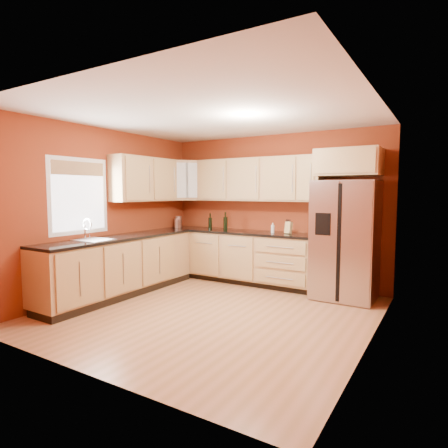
# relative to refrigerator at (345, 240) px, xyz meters

# --- Properties ---
(floor) EXTENTS (4.00, 4.00, 0.00)m
(floor) POSITION_rel_refrigerator_xyz_m (-1.35, -1.62, -0.89)
(floor) COLOR #A56D3F
(floor) RESTS_ON ground
(ceiling) EXTENTS (4.00, 4.00, 0.00)m
(ceiling) POSITION_rel_refrigerator_xyz_m (-1.35, -1.62, 1.71)
(ceiling) COLOR silver
(ceiling) RESTS_ON wall_back
(wall_back) EXTENTS (4.00, 0.04, 2.60)m
(wall_back) POSITION_rel_refrigerator_xyz_m (-1.35, 0.38, 0.41)
(wall_back) COLOR maroon
(wall_back) RESTS_ON floor
(wall_front) EXTENTS (4.00, 0.04, 2.60)m
(wall_front) POSITION_rel_refrigerator_xyz_m (-1.35, -3.62, 0.41)
(wall_front) COLOR maroon
(wall_front) RESTS_ON floor
(wall_left) EXTENTS (0.04, 4.00, 2.60)m
(wall_left) POSITION_rel_refrigerator_xyz_m (-3.35, -1.62, 0.41)
(wall_left) COLOR maroon
(wall_left) RESTS_ON floor
(wall_right) EXTENTS (0.04, 4.00, 2.60)m
(wall_right) POSITION_rel_refrigerator_xyz_m (0.65, -1.62, 0.41)
(wall_right) COLOR maroon
(wall_right) RESTS_ON floor
(base_cabinets_back) EXTENTS (2.90, 0.60, 0.88)m
(base_cabinets_back) POSITION_rel_refrigerator_xyz_m (-1.90, 0.07, -0.45)
(base_cabinets_back) COLOR tan
(base_cabinets_back) RESTS_ON floor
(base_cabinets_left) EXTENTS (0.60, 2.80, 0.88)m
(base_cabinets_left) POSITION_rel_refrigerator_xyz_m (-3.05, -1.62, -0.45)
(base_cabinets_left) COLOR tan
(base_cabinets_left) RESTS_ON floor
(countertop_back) EXTENTS (2.90, 0.62, 0.04)m
(countertop_back) POSITION_rel_refrigerator_xyz_m (-1.90, 0.06, 0.01)
(countertop_back) COLOR black
(countertop_back) RESTS_ON base_cabinets_back
(countertop_left) EXTENTS (0.62, 2.80, 0.04)m
(countertop_left) POSITION_rel_refrigerator_xyz_m (-3.04, -1.62, 0.01)
(countertop_left) COLOR black
(countertop_left) RESTS_ON base_cabinets_left
(upper_cabinets_back) EXTENTS (2.30, 0.33, 0.75)m
(upper_cabinets_back) POSITION_rel_refrigerator_xyz_m (-1.60, 0.21, 0.94)
(upper_cabinets_back) COLOR tan
(upper_cabinets_back) RESTS_ON wall_back
(upper_cabinets_left) EXTENTS (0.33, 1.35, 0.75)m
(upper_cabinets_left) POSITION_rel_refrigerator_xyz_m (-3.19, -0.90, 0.94)
(upper_cabinets_left) COLOR tan
(upper_cabinets_left) RESTS_ON wall_left
(corner_upper_cabinet) EXTENTS (0.67, 0.67, 0.75)m
(corner_upper_cabinet) POSITION_rel_refrigerator_xyz_m (-3.02, 0.04, 0.94)
(corner_upper_cabinet) COLOR tan
(corner_upper_cabinet) RESTS_ON wall_back
(over_fridge_cabinet) EXTENTS (0.92, 0.60, 0.40)m
(over_fridge_cabinet) POSITION_rel_refrigerator_xyz_m (0.00, 0.07, 1.16)
(over_fridge_cabinet) COLOR tan
(over_fridge_cabinet) RESTS_ON wall_back
(refrigerator) EXTENTS (0.90, 0.75, 1.78)m
(refrigerator) POSITION_rel_refrigerator_xyz_m (0.00, 0.00, 0.00)
(refrigerator) COLOR #AEAEB3
(refrigerator) RESTS_ON floor
(window) EXTENTS (0.03, 0.90, 1.00)m
(window) POSITION_rel_refrigerator_xyz_m (-3.33, -2.12, 0.66)
(window) COLOR white
(window) RESTS_ON wall_left
(sink_faucet) EXTENTS (0.50, 0.42, 0.30)m
(sink_faucet) POSITION_rel_refrigerator_xyz_m (-3.04, -2.12, 0.18)
(sink_faucet) COLOR silver
(sink_faucet) RESTS_ON countertop_left
(canister_left) EXTENTS (0.13, 0.13, 0.22)m
(canister_left) POSITION_rel_refrigerator_xyz_m (-3.20, 0.04, 0.14)
(canister_left) COLOR #AEAEB3
(canister_left) RESTS_ON countertop_back
(canister_right) EXTENTS (0.13, 0.13, 0.17)m
(canister_right) POSITION_rel_refrigerator_xyz_m (-3.20, -0.01, 0.12)
(canister_right) COLOR #AEAEB3
(canister_right) RESTS_ON countertop_back
(wine_bottle_a) EXTENTS (0.07, 0.07, 0.30)m
(wine_bottle_a) POSITION_rel_refrigerator_xyz_m (-2.43, -0.00, 0.18)
(wine_bottle_a) COLOR black
(wine_bottle_a) RESTS_ON countertop_back
(wine_bottle_b) EXTENTS (0.08, 0.08, 0.33)m
(wine_bottle_b) POSITION_rel_refrigerator_xyz_m (-2.11, 0.01, 0.20)
(wine_bottle_b) COLOR black
(wine_bottle_b) RESTS_ON countertop_back
(knife_block) EXTENTS (0.11, 0.10, 0.19)m
(knife_block) POSITION_rel_refrigerator_xyz_m (-0.95, 0.11, 0.13)
(knife_block) COLOR tan
(knife_block) RESTS_ON countertop_back
(soap_dispenser) EXTENTS (0.06, 0.06, 0.17)m
(soap_dispenser) POSITION_rel_refrigerator_xyz_m (-1.22, 0.07, 0.12)
(soap_dispenser) COLOR white
(soap_dispenser) RESTS_ON countertop_back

